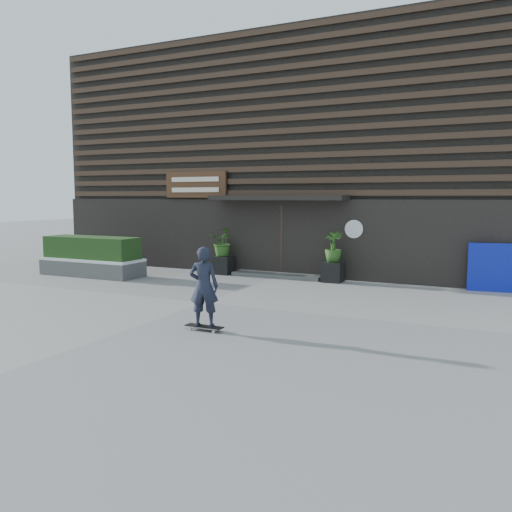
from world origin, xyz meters
The scene contains 12 objects.
ground centered at (0.00, 0.00, 0.00)m, with size 80.00×80.00×0.00m, color gray.
entrance_step centered at (0.00, 4.60, 0.06)m, with size 3.00×0.80×0.12m, color #454543.
planter_pot_left centered at (-1.90, 4.40, 0.30)m, with size 0.60×0.60×0.60m, color black.
bamboo_left centered at (-1.90, 4.40, 1.08)m, with size 0.86×0.75×0.96m, color #2D591E.
planter_pot_right centered at (1.90, 4.40, 0.30)m, with size 0.60×0.60×0.60m, color black.
bamboo_right centered at (1.90, 4.40, 1.08)m, with size 0.54×0.54×0.96m, color #2D591E.
raised_bed centered at (-5.64, 2.25, 0.25)m, with size 3.50×1.20×0.50m, color #484846.
snow_layer centered at (-5.64, 2.25, 0.54)m, with size 3.50×1.20×0.08m, color white.
hedge centered at (-5.64, 2.25, 0.93)m, with size 3.30×1.00×0.70m, color #1B3914.
blue_tarp centered at (6.39, 4.70, 0.66)m, with size 1.41×0.12×1.33m, color #0C18A8.
building centered at (0.00, 9.96, 3.99)m, with size 18.00×11.00×8.00m.
skateboarder centered at (1.39, -2.31, 0.86)m, with size 0.78×0.53×1.64m.
Camera 1 is at (6.56, -10.82, 2.58)m, focal length 36.70 mm.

